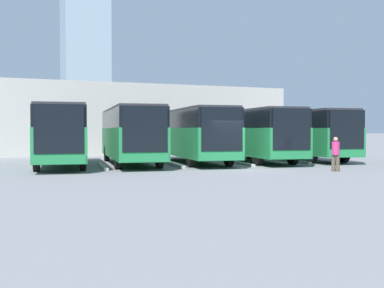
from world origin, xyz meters
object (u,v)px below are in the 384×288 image
(bus_4, at_px, (60,133))
(pedestrian, at_px, (336,153))
(bus_1, at_px, (253,133))
(bus_2, at_px, (194,133))
(bus_0, at_px, (302,133))
(bus_3, at_px, (130,133))

(bus_4, relative_size, pedestrian, 6.65)
(bus_1, relative_size, bus_2, 1.00)
(bus_1, xyz_separation_m, pedestrian, (0.03, 8.10, -0.94))
(bus_1, relative_size, pedestrian, 6.65)
(bus_1, distance_m, pedestrian, 8.15)
(bus_2, bearing_deg, bus_1, -176.47)
(bus_0, xyz_separation_m, bus_2, (7.98, 0.10, 0.00))
(bus_3, xyz_separation_m, pedestrian, (-7.95, 8.57, -0.94))
(bus_0, height_order, bus_4, same)
(bus_2, bearing_deg, bus_4, 5.81)
(bus_2, distance_m, bus_4, 7.98)
(bus_1, xyz_separation_m, bus_2, (3.99, -0.28, 0.00))
(bus_3, bearing_deg, bus_4, 6.81)
(bus_3, bearing_deg, bus_0, -172.89)
(bus_1, height_order, bus_2, same)
(bus_0, bearing_deg, bus_4, 7.03)
(bus_0, bearing_deg, bus_3, 7.11)
(bus_0, distance_m, bus_2, 7.98)
(bus_2, xyz_separation_m, bus_3, (3.99, -0.19, 0.00))
(bus_0, distance_m, bus_1, 4.01)
(bus_3, relative_size, pedestrian, 6.65)
(bus_1, distance_m, bus_3, 7.99)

